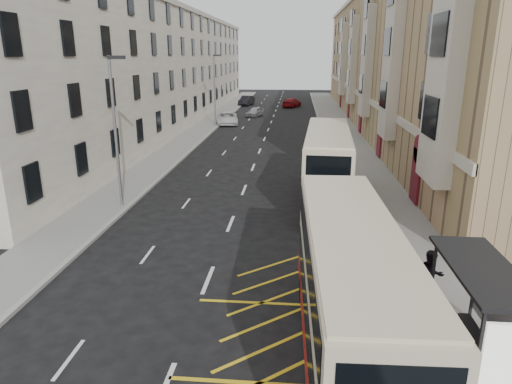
# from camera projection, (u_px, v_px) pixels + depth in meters

# --- Properties ---
(ground) EXTENTS (200.00, 200.00, 0.00)m
(ground) POSITION_uv_depth(u_px,v_px,m) (182.00, 344.00, 13.50)
(ground) COLOR black
(ground) RESTS_ON ground
(pavement_right) EXTENTS (4.00, 120.00, 0.15)m
(pavement_right) POSITION_uv_depth(u_px,v_px,m) (349.00, 147.00, 41.38)
(pavement_right) COLOR slate
(pavement_right) RESTS_ON ground
(pavement_left) EXTENTS (3.00, 120.00, 0.15)m
(pavement_left) POSITION_uv_depth(u_px,v_px,m) (182.00, 144.00, 42.70)
(pavement_left) COLOR slate
(pavement_left) RESTS_ON ground
(kerb_right) EXTENTS (0.25, 120.00, 0.15)m
(kerb_right) POSITION_uv_depth(u_px,v_px,m) (327.00, 147.00, 41.55)
(kerb_right) COLOR gray
(kerb_right) RESTS_ON ground
(kerb_left) EXTENTS (0.25, 120.00, 0.15)m
(kerb_left) POSITION_uv_depth(u_px,v_px,m) (197.00, 145.00, 42.58)
(kerb_left) COLOR gray
(kerb_left) RESTS_ON ground
(road_markings) EXTENTS (10.00, 110.00, 0.01)m
(road_markings) POSITION_uv_depth(u_px,v_px,m) (271.00, 123.00, 56.38)
(road_markings) COLOR silver
(road_markings) RESTS_ON ground
(terrace_right) EXTENTS (10.75, 79.00, 15.25)m
(terrace_right) POSITION_uv_depth(u_px,v_px,m) (399.00, 60.00, 53.28)
(terrace_right) COLOR tan
(terrace_right) RESTS_ON ground
(terrace_left) EXTENTS (9.18, 79.00, 13.25)m
(terrace_left) POSITION_uv_depth(u_px,v_px,m) (163.00, 68.00, 56.11)
(terrace_left) COLOR silver
(terrace_left) RESTS_ON ground
(bus_shelter) EXTENTS (1.65, 4.25, 2.70)m
(bus_shelter) POSITION_uv_depth(u_px,v_px,m) (491.00, 299.00, 11.79)
(bus_shelter) COLOR black
(bus_shelter) RESTS_ON pavement_right
(guard_railing) EXTENTS (0.06, 6.56, 1.01)m
(guard_railing) POSITION_uv_depth(u_px,v_px,m) (370.00, 246.00, 18.19)
(guard_railing) COLOR red
(guard_railing) RESTS_ON pavement_right
(street_lamp_near) EXTENTS (0.93, 0.18, 8.00)m
(street_lamp_near) POSITION_uv_depth(u_px,v_px,m) (116.00, 124.00, 24.13)
(street_lamp_near) COLOR gray
(street_lamp_near) RESTS_ON pavement_left
(street_lamp_far) EXTENTS (0.93, 0.18, 8.00)m
(street_lamp_far) POSITION_uv_depth(u_px,v_px,m) (215.00, 86.00, 52.72)
(street_lamp_far) COLOR gray
(street_lamp_far) RESTS_ON pavement_left
(double_decker_front) EXTENTS (2.63, 10.25, 4.06)m
(double_decker_front) POSITION_uv_depth(u_px,v_px,m) (349.00, 294.00, 12.19)
(double_decker_front) COLOR beige
(double_decker_front) RESTS_ON ground
(double_decker_rear) EXTENTS (3.01, 10.61, 4.18)m
(double_decker_rear) POSITION_uv_depth(u_px,v_px,m) (327.00, 166.00, 25.82)
(double_decker_rear) COLOR beige
(double_decker_rear) RESTS_ON ground
(pedestrian_near) EXTENTS (0.62, 0.43, 1.63)m
(pedestrian_near) POSITION_uv_depth(u_px,v_px,m) (401.00, 316.00, 13.14)
(pedestrian_near) COLOR black
(pedestrian_near) RESTS_ON pavement_right
(pedestrian_mid) EXTENTS (1.11, 0.98, 1.92)m
(pedestrian_mid) POSITION_uv_depth(u_px,v_px,m) (431.00, 278.00, 15.11)
(pedestrian_mid) COLOR black
(pedestrian_mid) RESTS_ON pavement_right
(pedestrian_far) EXTENTS (0.92, 0.39, 1.56)m
(pedestrian_far) POSITION_uv_depth(u_px,v_px,m) (378.00, 259.00, 16.93)
(pedestrian_far) COLOR black
(pedestrian_far) RESTS_ON pavement_right
(white_van) EXTENTS (3.24, 5.57, 1.46)m
(white_van) POSITION_uv_depth(u_px,v_px,m) (227.00, 118.00, 55.22)
(white_van) COLOR silver
(white_van) RESTS_ON ground
(car_silver) EXTENTS (2.69, 4.06, 1.28)m
(car_silver) POSITION_uv_depth(u_px,v_px,m) (255.00, 112.00, 62.04)
(car_silver) COLOR #9B9DA2
(car_silver) RESTS_ON ground
(car_dark) EXTENTS (2.43, 4.90, 1.54)m
(car_dark) POSITION_uv_depth(u_px,v_px,m) (247.00, 101.00, 75.66)
(car_dark) COLOR black
(car_dark) RESTS_ON ground
(car_red) EXTENTS (3.43, 5.21, 1.40)m
(car_red) POSITION_uv_depth(u_px,v_px,m) (292.00, 103.00, 73.21)
(car_red) COLOR maroon
(car_red) RESTS_ON ground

